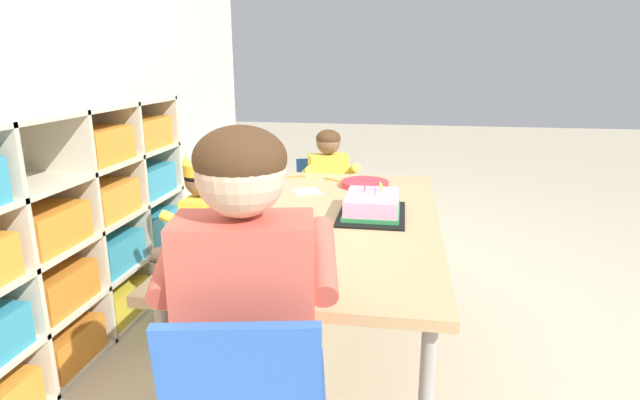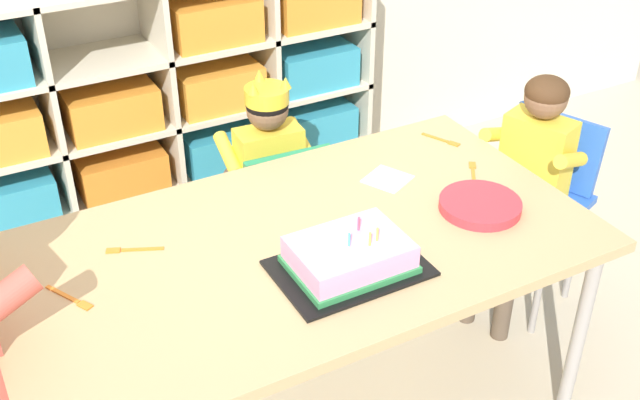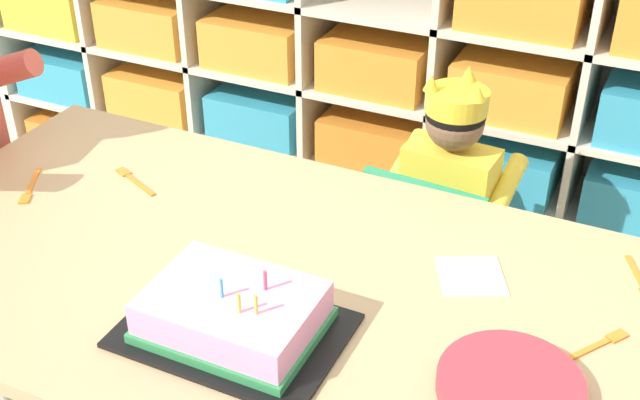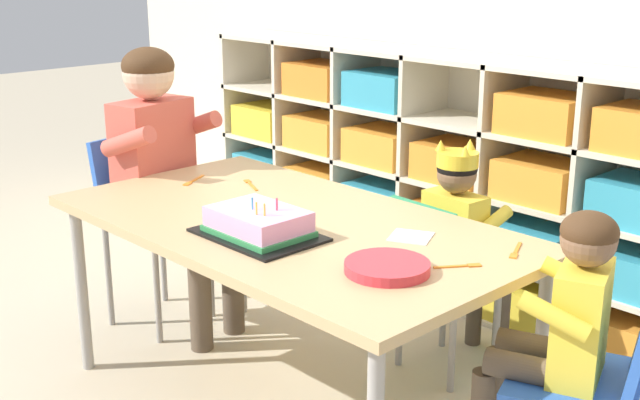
{
  "view_description": "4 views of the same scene",
  "coord_description": "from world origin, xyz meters",
  "views": [
    {
      "loc": [
        -1.83,
        -0.26,
        1.22
      ],
      "look_at": [
        -0.05,
        0.03,
        0.71
      ],
      "focal_mm": 28.67,
      "sensor_mm": 36.0,
      "label": 1
    },
    {
      "loc": [
        -0.74,
        -1.46,
        1.81
      ],
      "look_at": [
        0.1,
        0.08,
        0.69
      ],
      "focal_mm": 44.52,
      "sensor_mm": 36.0,
      "label": 2
    },
    {
      "loc": [
        0.62,
        -1.02,
        1.54
      ],
      "look_at": [
        0.08,
        0.1,
        0.75
      ],
      "focal_mm": 46.29,
      "sensor_mm": 36.0,
      "label": 3
    },
    {
      "loc": [
        1.81,
        -1.59,
        1.43
      ],
      "look_at": [
        0.1,
        0.04,
        0.71
      ],
      "focal_mm": 46.73,
      "sensor_mm": 36.0,
      "label": 4
    }
  ],
  "objects": [
    {
      "name": "classroom_chair_blue",
      "position": [
        0.18,
        0.52,
        0.37
      ],
      "size": [
        0.33,
        0.33,
        0.64
      ],
      "rotation": [
        0.0,
        0.0,
        3.07
      ],
      "color": "#238451",
      "rests_on": "ground"
    },
    {
      "name": "fork_near_cake_tray",
      "position": [
        0.64,
        0.27,
        0.64
      ],
      "size": [
        0.07,
        0.12,
        0.0
      ],
      "rotation": [
        0.0,
        0.0,
        2.0
      ],
      "color": "orange",
      "rests_on": "activity_table"
    },
    {
      "name": "fork_near_child_seat",
      "position": [
        -0.57,
        0.05,
        0.64
      ],
      "size": [
        0.08,
        0.13,
        0.0
      ],
      "rotation": [
        0.0,
        0.0,
        2.07
      ],
      "color": "orange",
      "rests_on": "activity_table"
    },
    {
      "name": "birthday_cake_on_tray",
      "position": [
        0.05,
        -0.16,
        0.67
      ],
      "size": [
        0.36,
        0.25,
        0.12
      ],
      "color": "black",
      "rests_on": "activity_table"
    },
    {
      "name": "storage_cubby_shelf",
      "position": [
        -0.34,
        1.11,
        0.47
      ],
      "size": [
        2.39,
        0.32,
        1.02
      ],
      "color": "beige",
      "rests_on": "ground"
    },
    {
      "name": "guest_at_table_side",
      "position": [
        0.86,
        0.12,
        0.54
      ],
      "size": [
        0.34,
        0.34,
        0.84
      ],
      "rotation": [
        0.0,
        0.0,
        -1.21
      ],
      "color": "yellow",
      "rests_on": "ground"
    },
    {
      "name": "fork_at_table_front_edge",
      "position": [
        0.6,
        0.07,
        0.64
      ],
      "size": [
        0.08,
        0.11,
        0.0
      ],
      "rotation": [
        0.0,
        0.0,
        4.11
      ],
      "color": "orange",
      "rests_on": "activity_table"
    },
    {
      "name": "classroom_chair_guest_side",
      "position": [
        0.96,
        0.15,
        0.41
      ],
      "size": [
        0.42,
        0.42,
        0.66
      ],
      "rotation": [
        0.0,
        0.0,
        -1.21
      ],
      "color": "blue",
      "rests_on": "ground"
    },
    {
      "name": "paper_plate_stack",
      "position": [
        0.49,
        -0.1,
        0.65
      ],
      "size": [
        0.22,
        0.22,
        0.03
      ],
      "primitive_type": "cylinder",
      "color": "#DB333D",
      "rests_on": "activity_table"
    },
    {
      "name": "ground",
      "position": [
        0.0,
        0.0,
        0.0
      ],
      "size": [
        16.0,
        16.0,
        0.0
      ],
      "primitive_type": "plane",
      "color": "beige"
    },
    {
      "name": "activity_table",
      "position": [
        0.0,
        0.0,
        0.59
      ],
      "size": [
        1.5,
        0.82,
        0.64
      ],
      "color": "tan",
      "rests_on": "ground"
    },
    {
      "name": "adult_helper_seated",
      "position": [
        -0.78,
        0.08,
        0.68
      ],
      "size": [
        0.46,
        0.44,
        1.09
      ],
      "rotation": [
        0.0,
        0.0,
        1.76
      ],
      "color": "#D15647",
      "rests_on": "ground"
    },
    {
      "name": "paper_napkin_square",
      "position": [
        0.36,
        0.15,
        0.64
      ],
      "size": [
        0.15,
        0.15,
        0.0
      ],
      "primitive_type": "cube",
      "rotation": [
        0.0,
        0.0,
        0.46
      ],
      "color": "white",
      "rests_on": "activity_table"
    },
    {
      "name": "fork_beside_plate_stack",
      "position": [
        -0.39,
        0.17,
        0.64
      ],
      "size": [
        0.14,
        0.07,
        0.0
      ],
      "rotation": [
        0.0,
        0.0,
        5.86
      ],
      "color": "orange",
      "rests_on": "activity_table"
    },
    {
      "name": "child_with_crown",
      "position": [
        0.19,
        0.63,
        0.51
      ],
      "size": [
        0.31,
        0.31,
        0.82
      ],
      "rotation": [
        0.0,
        0.0,
        3.07
      ],
      "color": "yellow",
      "rests_on": "ground"
    }
  ]
}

